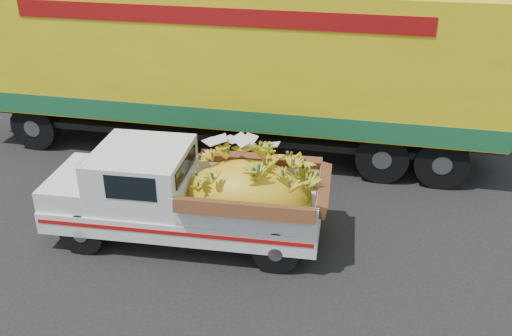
% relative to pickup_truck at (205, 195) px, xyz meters
% --- Properties ---
extents(ground, '(100.00, 100.00, 0.00)m').
position_rel_pickup_truck_xyz_m(ground, '(-0.94, -0.11, -0.89)').
color(ground, black).
rests_on(ground, ground).
extents(curb, '(60.00, 0.25, 0.15)m').
position_rel_pickup_truck_xyz_m(curb, '(-0.94, 6.15, -0.81)').
color(curb, gray).
rests_on(curb, ground).
extents(sidewalk, '(60.00, 4.00, 0.14)m').
position_rel_pickup_truck_xyz_m(sidewalk, '(-0.94, 8.25, -0.82)').
color(sidewalk, gray).
rests_on(sidewalk, ground).
extents(pickup_truck, '(4.99, 2.81, 1.66)m').
position_rel_pickup_truck_xyz_m(pickup_truck, '(0.00, 0.00, 0.00)').
color(pickup_truck, black).
rests_on(pickup_truck, ground).
extents(semi_trailer, '(12.08, 4.77, 3.80)m').
position_rel_pickup_truck_xyz_m(semi_trailer, '(-1.24, 3.70, 1.23)').
color(semi_trailer, black).
rests_on(semi_trailer, ground).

